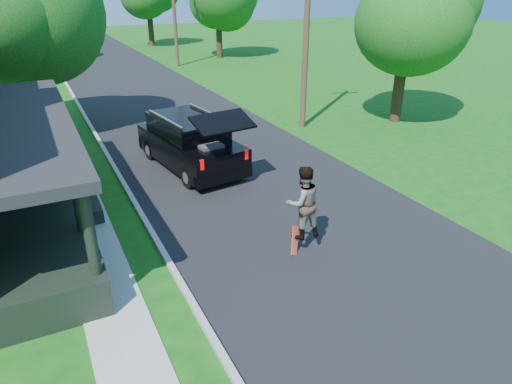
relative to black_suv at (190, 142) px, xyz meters
name	(u,v)px	position (x,y,z in m)	size (l,w,h in m)	color
ground	(360,272)	(1.40, -8.29, -0.97)	(140.00, 140.00, 0.00)	#114F0F
street	(150,98)	(1.40, 11.71, -0.97)	(8.00, 120.00, 0.02)	black
curb	(78,106)	(-2.65, 11.71, -0.97)	(0.15, 120.00, 0.12)	#A2A19D
sidewalk	(49,109)	(-4.20, 11.71, -0.97)	(1.30, 120.00, 0.03)	gray
black_suv	(190,142)	(0.00, 0.00, 0.00)	(2.77, 5.69, 2.55)	black
skateboarder	(303,203)	(0.63, -6.79, 0.40)	(0.96, 0.77, 1.92)	black
skateboard	(295,241)	(0.41, -6.85, -0.63)	(0.36, 0.31, 0.75)	#B62F0F
tree_left_mid	(2,2)	(-5.28, 6.64, 4.62)	(6.75, 6.94, 8.60)	black
tree_right_near	(409,5)	(11.14, 1.48, 4.41)	(6.47, 6.22, 8.25)	black
utility_pole_near	(307,6)	(6.48, 2.62, 4.41)	(1.60, 0.58, 10.46)	#44341F
utility_pole_far	(174,2)	(6.39, 21.90, 3.86)	(1.62, 0.61, 9.38)	#44341F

